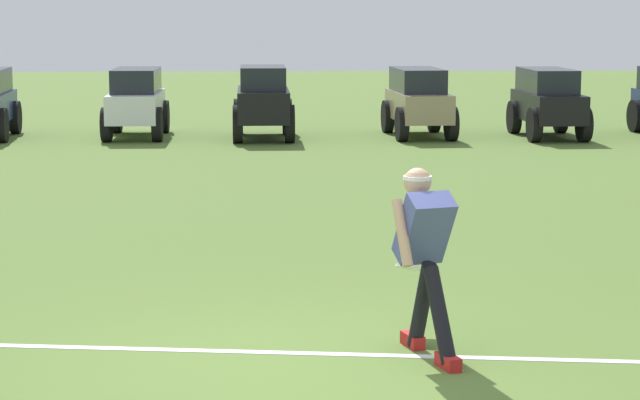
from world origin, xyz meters
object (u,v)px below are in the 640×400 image
object	(u,v)px
parked_car_slot_c	(136,100)
parked_car_slot_e	(418,100)
frisbee_in_flight	(411,268)
parked_car_slot_f	(548,100)
frisbee_thrower	(425,251)
parked_car_slot_d	(263,100)

from	to	relation	value
parked_car_slot_c	parked_car_slot_e	xyz separation A→B (m)	(5.56, -0.13, 0.00)
frisbee_in_flight	parked_car_slot_f	distance (m)	15.12
parked_car_slot_c	parked_car_slot_f	world-z (taller)	same
frisbee_thrower	parked_car_slot_d	distance (m)	15.23
parked_car_slot_d	parked_car_slot_c	bearing A→B (deg)	170.97
parked_car_slot_d	frisbee_thrower	bearing A→B (deg)	-85.15
frisbee_thrower	parked_car_slot_e	bearing A→B (deg)	83.46
parked_car_slot_e	parked_car_slot_f	world-z (taller)	same
frisbee_thrower	parked_car_slot_f	bearing A→B (deg)	74.22
parked_car_slot_c	parked_car_slot_d	world-z (taller)	parked_car_slot_d
parked_car_slot_d	frisbee_in_flight	bearing A→B (deg)	-84.98
frisbee_in_flight	parked_car_slot_e	distance (m)	14.84
parked_car_slot_e	frisbee_thrower	bearing A→B (deg)	-96.54
frisbee_in_flight	parked_car_slot_c	xyz separation A→B (m)	(-3.77, 14.86, 0.22)
parked_car_slot_e	parked_car_slot_f	xyz separation A→B (m)	(2.52, -0.24, 0.00)
frisbee_thrower	parked_car_slot_d	world-z (taller)	parked_car_slot_d
frisbee_thrower	parked_car_slot_c	distance (m)	16.03
parked_car_slot_c	parked_car_slot_f	distance (m)	8.09
parked_car_slot_f	frisbee_thrower	bearing A→B (deg)	-105.78
frisbee_thrower	parked_car_slot_f	distance (m)	15.79
parked_car_slot_c	frisbee_in_flight	bearing A→B (deg)	-75.78
parked_car_slot_d	parked_car_slot_e	xyz separation A→B (m)	(3.06, 0.27, -0.02)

